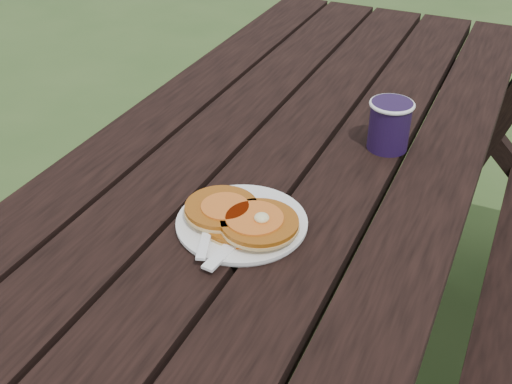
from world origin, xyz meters
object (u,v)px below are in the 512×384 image
at_px(plate, 242,223).
at_px(pancake_stack, 241,218).
at_px(coffee_cup, 390,122).
at_px(picnic_table, 286,278).

relative_size(plate, pancake_stack, 1.07).
height_order(plate, coffee_cup, coffee_cup).
relative_size(pancake_stack, coffee_cup, 1.99).
xyz_separation_m(plate, coffee_cup, (0.15, 0.36, 0.05)).
distance_m(picnic_table, pancake_stack, 0.52).
relative_size(plate, coffee_cup, 2.12).
bearing_deg(picnic_table, plate, -82.65).
height_order(pancake_stack, coffee_cup, coffee_cup).
bearing_deg(picnic_table, pancake_stack, -82.16).
height_order(plate, pancake_stack, pancake_stack).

